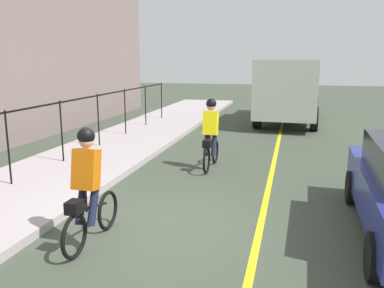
{
  "coord_description": "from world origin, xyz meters",
  "views": [
    {
      "loc": [
        -6.25,
        -2.05,
        2.8
      ],
      "look_at": [
        2.09,
        0.04,
        1.0
      ],
      "focal_mm": 38.09,
      "sensor_mm": 36.0,
      "label": 1
    }
  ],
  "objects": [
    {
      "name": "ground_plane",
      "position": [
        0.0,
        0.0,
        0.0
      ],
      "size": [
        80.0,
        80.0,
        0.0
      ],
      "primitive_type": "plane",
      "color": "#3D4637"
    },
    {
      "name": "lane_line_centre",
      "position": [
        0.0,
        -1.6,
        0.0
      ],
      "size": [
        36.0,
        0.12,
        0.01
      ],
      "primitive_type": "cube",
      "color": "yellow",
      "rests_on": "ground"
    },
    {
      "name": "iron_fence",
      "position": [
        1.0,
        3.8,
        1.36
      ],
      "size": [
        20.81,
        0.04,
        1.6
      ],
      "color": "black",
      "rests_on": "sidewalk"
    },
    {
      "name": "cyclist_lead",
      "position": [
        3.78,
        -0.03,
        0.91
      ],
      "size": [
        1.71,
        0.37,
        1.83
      ],
      "rotation": [
        0.0,
        0.0,
        -0.01
      ],
      "color": "black",
      "rests_on": "ground"
    },
    {
      "name": "cyclist_follow",
      "position": [
        -0.98,
        0.88,
        0.91
      ],
      "size": [
        1.71,
        0.37,
        1.83
      ],
      "rotation": [
        0.0,
        0.0,
        -0.01
      ],
      "color": "black",
      "rests_on": "ground"
    },
    {
      "name": "box_truck_background",
      "position": [
        12.27,
        -1.83,
        1.55
      ],
      "size": [
        6.81,
        2.77,
        2.78
      ],
      "rotation": [
        0.0,
        0.0,
        -0.04
      ],
      "color": "#B7BEB3",
      "rests_on": "ground"
    }
  ]
}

